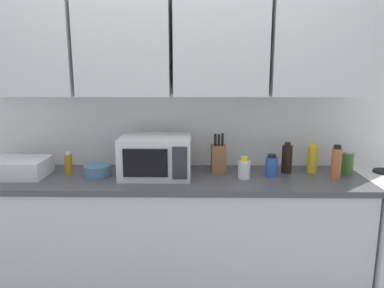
% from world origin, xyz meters
% --- Properties ---
extents(wall_back_with_cabinets, '(3.51, 0.38, 2.60)m').
position_xyz_m(wall_back_with_cabinets, '(0.00, -0.07, 1.58)').
color(wall_back_with_cabinets, white).
rests_on(wall_back_with_cabinets, ground_plane).
extents(counter_run, '(2.64, 0.63, 0.90)m').
position_xyz_m(counter_run, '(0.00, -0.30, 0.45)').
color(counter_run, silver).
rests_on(counter_run, ground_plane).
extents(microwave, '(0.48, 0.37, 0.28)m').
position_xyz_m(microwave, '(-0.11, -0.29, 1.04)').
color(microwave, silver).
rests_on(microwave, counter_run).
extents(dish_rack, '(0.38, 0.30, 0.12)m').
position_xyz_m(dish_rack, '(-1.07, -0.30, 0.96)').
color(dish_rack, silver).
rests_on(dish_rack, counter_run).
extents(knife_block, '(0.11, 0.13, 0.29)m').
position_xyz_m(knife_block, '(0.32, -0.20, 1.00)').
color(knife_block, brown).
rests_on(knife_block, counter_run).
extents(bottle_green_oil, '(0.08, 0.08, 0.17)m').
position_xyz_m(bottle_green_oil, '(1.23, -0.23, 0.98)').
color(bottle_green_oil, '#386B2D').
rests_on(bottle_green_oil, counter_run).
extents(bottle_spice_jar, '(0.07, 0.07, 0.23)m').
position_xyz_m(bottle_spice_jar, '(1.11, -0.33, 1.01)').
color(bottle_spice_jar, '#BC6638').
rests_on(bottle_spice_jar, counter_run).
extents(bottle_yellow_mustard, '(0.07, 0.07, 0.21)m').
position_xyz_m(bottle_yellow_mustard, '(1.00, -0.18, 1.00)').
color(bottle_yellow_mustard, gold).
rests_on(bottle_yellow_mustard, counter_run).
extents(bottle_soy_dark, '(0.07, 0.07, 0.22)m').
position_xyz_m(bottle_soy_dark, '(0.81, -0.19, 1.00)').
color(bottle_soy_dark, black).
rests_on(bottle_soy_dark, counter_run).
extents(bottle_white_jar, '(0.08, 0.08, 0.15)m').
position_xyz_m(bottle_white_jar, '(0.49, -0.34, 0.97)').
color(bottle_white_jar, white).
rests_on(bottle_white_jar, counter_run).
extents(bottle_blue_cleaner, '(0.08, 0.08, 0.16)m').
position_xyz_m(bottle_blue_cleaner, '(0.69, -0.29, 0.97)').
color(bottle_blue_cleaner, '#2D56B7').
rests_on(bottle_blue_cleaner, counter_run).
extents(bottle_amber_vinegar, '(0.05, 0.05, 0.16)m').
position_xyz_m(bottle_amber_vinegar, '(-0.73, -0.26, 0.98)').
color(bottle_amber_vinegar, '#AD701E').
rests_on(bottle_amber_vinegar, counter_run).
extents(bowl_ceramic_small, '(0.19, 0.19, 0.08)m').
position_xyz_m(bowl_ceramic_small, '(-0.52, -0.29, 0.94)').
color(bowl_ceramic_small, teal).
rests_on(bowl_ceramic_small, counter_run).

